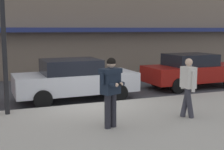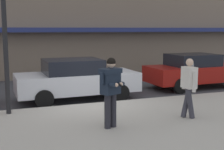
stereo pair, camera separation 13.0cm
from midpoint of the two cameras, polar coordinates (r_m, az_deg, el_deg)
ground_plane at (r=10.94m, az=-3.82°, el=-5.60°), size 80.00×80.00×0.00m
sidewalk at (r=8.74m, az=7.95°, el=-8.83°), size 32.00×5.30×0.14m
curb_paint_line at (r=11.30m, az=1.00°, el=-5.12°), size 28.00×0.12×0.01m
parked_sedan_mid at (r=11.73m, az=-6.21°, el=-0.74°), size 4.55×2.02×1.54m
parked_sedan_far at (r=14.58m, az=15.14°, el=0.81°), size 4.57×2.07×1.54m
man_texting_on_phone at (r=7.84m, az=0.24°, el=-1.84°), size 0.61×0.65×1.81m
pedestrian_in_light_coat at (r=9.04m, az=14.28°, el=-1.66°), size 0.33×0.60×1.70m
street_lamp_post at (r=9.56m, az=-18.81°, el=10.93°), size 0.36×0.36×4.88m
parking_meter at (r=11.80m, az=14.49°, el=-0.03°), size 0.12×0.18×1.27m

